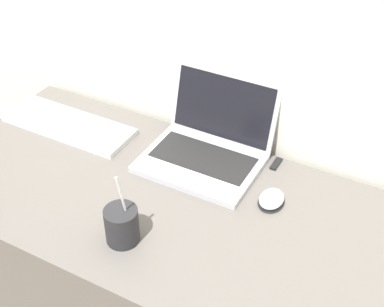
% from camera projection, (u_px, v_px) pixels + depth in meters
% --- Properties ---
extents(desk, '(1.46, 0.67, 0.73)m').
position_uv_depth(desk, '(174.00, 285.00, 1.72)').
color(desk, '#5B5651').
rests_on(desk, ground_plane).
extents(laptop, '(0.35, 0.32, 0.23)m').
position_uv_depth(laptop, '(208.00, 144.00, 1.63)').
color(laptop, '#ADADB2').
rests_on(laptop, desk).
extents(drink_cup, '(0.09, 0.09, 0.23)m').
position_uv_depth(drink_cup, '(122.00, 224.00, 1.36)').
color(drink_cup, '#232326').
rests_on(drink_cup, desk).
extents(computer_mouse, '(0.07, 0.09, 0.03)m').
position_uv_depth(computer_mouse, '(271.00, 199.00, 1.49)').
color(computer_mouse, black).
rests_on(computer_mouse, desk).
extents(external_keyboard, '(0.45, 0.16, 0.02)m').
position_uv_depth(external_keyboard, '(69.00, 125.00, 1.78)').
color(external_keyboard, silver).
rests_on(external_keyboard, desk).
extents(usb_stick, '(0.02, 0.06, 0.01)m').
position_uv_depth(usb_stick, '(276.00, 164.00, 1.63)').
color(usb_stick, black).
rests_on(usb_stick, desk).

